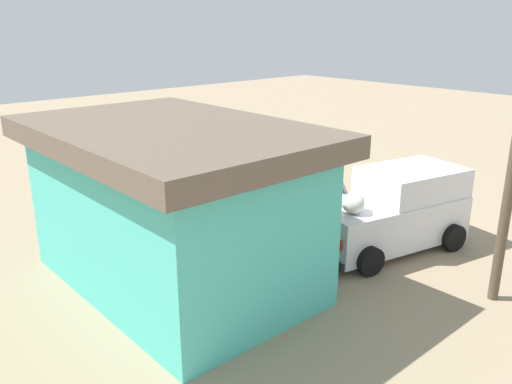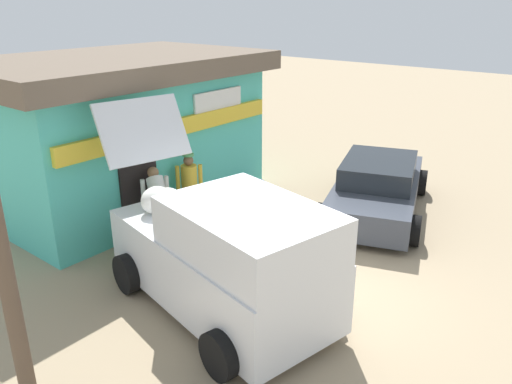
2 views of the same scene
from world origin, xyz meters
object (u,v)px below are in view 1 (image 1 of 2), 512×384
at_px(storefront_bar, 173,204).
at_px(paint_bucket, 199,220).
at_px(unloaded_banana_pile, 297,264).
at_px(parked_sedan, 254,179).
at_px(delivery_van, 392,210).
at_px(customer_bending, 289,228).
at_px(vendor_standing, 254,218).

height_order(storefront_bar, paint_bucket, storefront_bar).
distance_m(storefront_bar, paint_bucket, 3.58).
distance_m(storefront_bar, unloaded_banana_pile, 3.13).
relative_size(unloaded_banana_pile, paint_bucket, 2.38).
bearing_deg(parked_sedan, delivery_van, 179.32).
xyz_separation_m(storefront_bar, unloaded_banana_pile, (-1.44, -2.28, -1.59)).
distance_m(customer_bending, paint_bucket, 3.39).
distance_m(delivery_van, parked_sedan, 5.16).
relative_size(storefront_bar, parked_sedan, 1.40).
bearing_deg(storefront_bar, customer_bending, -113.75).
height_order(parked_sedan, unloaded_banana_pile, parked_sedan).
distance_m(parked_sedan, customer_bending, 4.96).
bearing_deg(customer_bending, vendor_standing, 8.71).
bearing_deg(vendor_standing, storefront_bar, 88.92).
bearing_deg(parked_sedan, vendor_standing, 138.01).
xyz_separation_m(parked_sedan, paint_bucket, (-0.86, 2.80, -0.42)).
distance_m(parked_sedan, vendor_standing, 4.26).
relative_size(storefront_bar, delivery_van, 1.39).
relative_size(customer_bending, unloaded_banana_pile, 1.80).
xyz_separation_m(customer_bending, unloaded_banana_pile, (-0.39, 0.10, -0.72)).
bearing_deg(paint_bucket, vendor_standing, 179.02).
bearing_deg(delivery_van, paint_bucket, 32.60).
bearing_deg(storefront_bar, vendor_standing, -91.08).
bearing_deg(customer_bending, parked_sedan, -32.85).
xyz_separation_m(vendor_standing, paint_bucket, (2.30, -0.04, -0.74)).
bearing_deg(parked_sedan, customer_bending, 147.15).
bearing_deg(unloaded_banana_pile, parked_sedan, -31.46).
bearing_deg(delivery_van, customer_bending, 69.52).
xyz_separation_m(storefront_bar, vendor_standing, (-0.04, -2.22, -0.87)).
relative_size(storefront_bar, unloaded_banana_pile, 7.82).
xyz_separation_m(delivery_van, customer_bending, (0.98, 2.63, -0.06)).
bearing_deg(unloaded_banana_pile, paint_bucket, 0.24).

